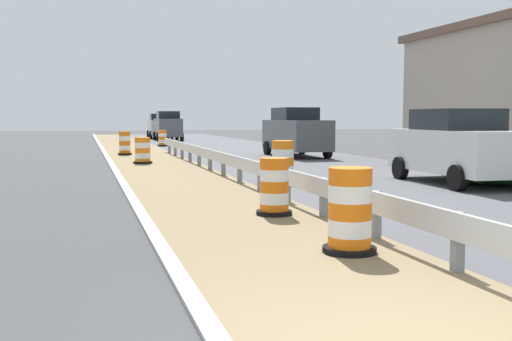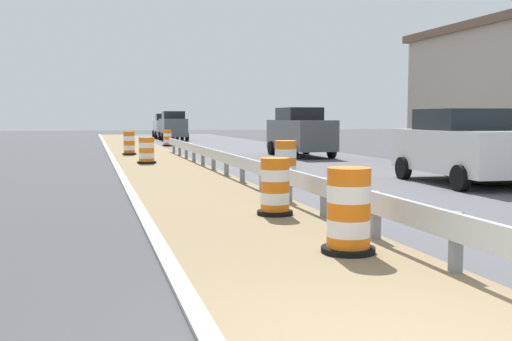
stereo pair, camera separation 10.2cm
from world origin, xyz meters
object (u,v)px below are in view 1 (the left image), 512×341
(traffic_barrel_close, at_px, (274,189))
(traffic_barrel_far, at_px, (143,152))
(car_lead_far_lane, at_px, (160,126))
(traffic_barrel_farther, at_px, (125,144))
(car_lead_near_lane, at_px, (168,126))
(traffic_barrel_farthest, at_px, (163,139))
(car_mid_far_lane, at_px, (296,132))
(traffic_barrel_mid, at_px, (283,163))
(car_trailing_near_lane, at_px, (459,146))
(traffic_barrel_nearest, at_px, (350,214))

(traffic_barrel_close, height_order, traffic_barrel_far, traffic_barrel_close)
(traffic_barrel_close, bearing_deg, car_lead_far_lane, 85.99)
(traffic_barrel_farther, xyz_separation_m, car_lead_near_lane, (4.31, 17.02, 0.60))
(traffic_barrel_close, relative_size, car_lead_far_lane, 0.23)
(traffic_barrel_farthest, relative_size, car_lead_far_lane, 0.22)
(traffic_barrel_close, bearing_deg, car_mid_far_lane, 69.11)
(traffic_barrel_mid, bearing_deg, car_mid_far_lane, 68.65)
(traffic_barrel_farthest, xyz_separation_m, car_trailing_near_lane, (4.98, -23.43, 0.56))
(car_lead_near_lane, bearing_deg, traffic_barrel_farthest, 171.17)
(traffic_barrel_far, bearing_deg, car_lead_far_lane, 81.82)
(car_trailing_near_lane, xyz_separation_m, car_lead_far_lane, (-3.45, 37.50, 0.03))
(traffic_barrel_nearest, relative_size, car_mid_far_lane, 0.23)
(traffic_barrel_close, height_order, traffic_barrel_farthest, traffic_barrel_close)
(car_lead_near_lane, distance_m, car_mid_far_lane, 20.51)
(traffic_barrel_mid, bearing_deg, traffic_barrel_far, 111.12)
(car_trailing_near_lane, distance_m, car_lead_far_lane, 37.65)
(traffic_barrel_farther, xyz_separation_m, car_mid_far_lane, (7.40, -3.26, 0.60))
(car_lead_near_lane, relative_size, car_mid_far_lane, 0.89)
(traffic_barrel_farther, bearing_deg, car_lead_far_lane, 79.00)
(traffic_barrel_close, height_order, traffic_barrel_mid, traffic_barrel_mid)
(traffic_barrel_nearest, distance_m, traffic_barrel_farthest, 30.37)
(car_lead_near_lane, height_order, car_mid_far_lane, car_lead_near_lane)
(traffic_barrel_mid, xyz_separation_m, traffic_barrel_far, (-3.05, 7.89, -0.06))
(traffic_barrel_farther, bearing_deg, traffic_barrel_far, -86.95)
(traffic_barrel_far, xyz_separation_m, car_lead_far_lane, (4.03, 28.04, 0.58))
(traffic_barrel_nearest, relative_size, car_lead_far_lane, 0.25)
(car_lead_near_lane, bearing_deg, car_lead_far_lane, 0.65)
(traffic_barrel_mid, bearing_deg, car_lead_far_lane, 88.43)
(traffic_barrel_far, bearing_deg, traffic_barrel_farther, 93.05)
(traffic_barrel_mid, relative_size, traffic_barrel_far, 1.13)
(traffic_barrel_farther, height_order, car_mid_far_lane, car_mid_far_lane)
(traffic_barrel_far, height_order, traffic_barrel_farthest, traffic_barrel_far)
(traffic_barrel_farther, height_order, car_lead_near_lane, car_lead_near_lane)
(traffic_barrel_mid, distance_m, car_mid_far_lane, 11.13)
(traffic_barrel_far, bearing_deg, car_lead_near_lane, 80.00)
(traffic_barrel_close, height_order, car_lead_near_lane, car_lead_near_lane)
(traffic_barrel_farthest, height_order, car_trailing_near_lane, car_trailing_near_lane)
(car_mid_far_lane, bearing_deg, traffic_barrel_nearest, -18.10)
(car_mid_far_lane, bearing_deg, car_lead_near_lane, -171.94)
(car_trailing_near_lane, height_order, car_lead_far_lane, car_lead_far_lane)
(traffic_barrel_far, distance_m, car_mid_far_lane, 7.54)
(traffic_barrel_nearest, distance_m, car_lead_near_lane, 39.21)
(traffic_barrel_close, xyz_separation_m, car_mid_far_lane, (5.95, 15.59, 0.63))
(traffic_barrel_farther, bearing_deg, car_trailing_near_lane, -62.85)
(traffic_barrel_mid, height_order, car_lead_far_lane, car_lead_far_lane)
(traffic_barrel_nearest, relative_size, traffic_barrel_farther, 1.01)
(car_mid_far_lane, bearing_deg, traffic_barrel_close, -21.49)
(traffic_barrel_mid, distance_m, car_trailing_near_lane, 4.72)
(car_lead_near_lane, height_order, car_trailing_near_lane, car_lead_near_lane)
(traffic_barrel_close, xyz_separation_m, car_lead_near_lane, (2.86, 35.87, 0.63))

